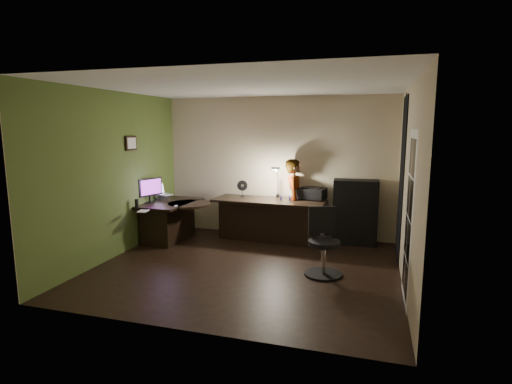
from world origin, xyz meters
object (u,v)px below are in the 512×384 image
(cabinet, at_px, (355,212))
(monitor, at_px, (150,194))
(desk_right, at_px, (269,220))
(person, at_px, (294,199))
(desk_left, at_px, (171,221))
(office_chair, at_px, (324,243))

(cabinet, distance_m, monitor, 3.80)
(desk_right, xyz_separation_m, person, (0.43, 0.25, 0.38))
(cabinet, distance_m, person, 1.14)
(desk_left, height_order, desk_right, desk_right)
(desk_left, xyz_separation_m, monitor, (-0.34, -0.14, 0.53))
(office_chair, bearing_deg, person, 97.72)
(desk_left, distance_m, monitor, 0.64)
(desk_right, distance_m, cabinet, 1.59)
(cabinet, height_order, office_chair, cabinet)
(desk_right, relative_size, monitor, 4.08)
(office_chair, bearing_deg, desk_left, 145.19)
(office_chair, bearing_deg, desk_right, 112.60)
(desk_left, xyz_separation_m, desk_right, (1.79, 0.49, 0.03))
(desk_left, distance_m, cabinet, 3.44)
(desk_left, xyz_separation_m, person, (2.22, 0.74, 0.40))
(cabinet, bearing_deg, monitor, -169.70)
(desk_right, bearing_deg, office_chair, -48.43)
(monitor, distance_m, office_chair, 3.48)
(cabinet, relative_size, office_chair, 1.22)
(desk_right, distance_m, person, 0.62)
(office_chair, height_order, person, person)
(monitor, xyz_separation_m, person, (2.56, 0.88, -0.13))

